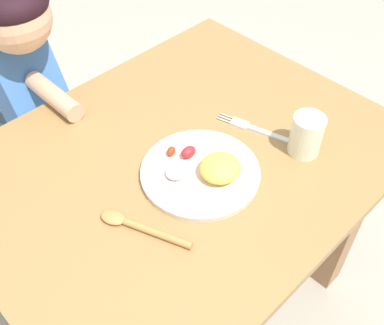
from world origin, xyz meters
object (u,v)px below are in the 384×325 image
(plate, at_px, (204,171))
(drinking_cup, at_px, (306,135))
(spoon, at_px, (137,226))
(fork, at_px, (253,128))
(person, at_px, (34,111))

(plate, xyz_separation_m, drinking_cup, (0.23, -0.11, 0.04))
(plate, bearing_deg, drinking_cup, -26.02)
(plate, height_order, spoon, plate)
(fork, xyz_separation_m, spoon, (-0.40, -0.03, 0.00))
(plate, height_order, person, person)
(person, bearing_deg, plate, 98.88)
(plate, xyz_separation_m, person, (-0.10, 0.62, -0.14))
(fork, height_order, spoon, spoon)
(plate, relative_size, spoon, 1.35)
(plate, height_order, drinking_cup, drinking_cup)
(fork, relative_size, drinking_cup, 1.87)
(spoon, xyz_separation_m, drinking_cup, (0.43, -0.10, 0.04))
(spoon, distance_m, person, 0.65)
(plate, relative_size, drinking_cup, 2.67)
(fork, xyz_separation_m, person, (-0.30, 0.60, -0.13))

